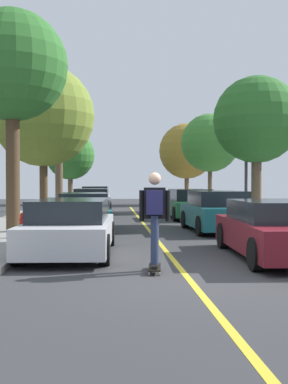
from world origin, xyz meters
name	(u,v)px	position (x,y,z in m)	size (l,w,h in m)	color
ground	(186,276)	(0.00, 0.00, 0.00)	(80.00, 80.00, 0.00)	#353538
center_line	(162,246)	(0.00, 4.00, 0.00)	(0.12, 39.20, 0.01)	gold
parked_car_left_nearest	(71,227)	(-2.27, 2.75, 0.64)	(2.07, 4.46, 1.28)	#B7B7BC
parked_car_left_near	(84,212)	(-2.27, 8.23, 0.65)	(2.03, 4.12, 1.31)	#196066
parked_car_left_far	(92,203)	(-2.27, 15.20, 0.68)	(1.96, 4.22, 1.37)	#38383D
parked_car_left_farthest	(96,198)	(-2.27, 21.31, 0.70)	(1.88, 4.44, 1.43)	#B7B7BC
parked_car_right_nearest	(274,230)	(2.27, 1.90, 0.62)	(2.02, 4.56, 1.27)	maroon
parked_car_right_near	(217,212)	(2.27, 7.49, 0.67)	(2.03, 4.05, 1.39)	#196066
parked_car_right_far	(189,204)	(2.27, 13.26, 0.67)	(2.02, 4.48, 1.37)	#1E5B33
street_tree_left_nearest	(12,67)	(-4.38, 6.65, 5.25)	(3.44, 3.44, 6.89)	#4C3823
street_tree_left_near	(43,116)	(-4.38, 13.43, 4.69)	(4.62, 4.62, 6.88)	#4C3823
street_tree_left_far	(59,119)	(-4.38, 19.90, 5.42)	(3.51, 3.51, 7.09)	brown
street_tree_left_farthest	(70,156)	(-4.38, 27.86, 3.71)	(3.67, 3.67, 5.43)	brown
street_tree_right_nearest	(257,120)	(4.38, 9.89, 4.11)	(3.40, 3.40, 5.70)	brown
street_tree_right_near	(210,143)	(4.38, 18.54, 3.94)	(3.36, 3.36, 5.49)	brown
street_tree_right_far	(187,151)	(4.38, 26.85, 4.03)	(4.16, 4.16, 5.98)	brown
fire_hydrant	(23,225)	(-3.77, 4.99, 0.49)	(0.20, 0.20, 0.70)	#B2140F
streetlamp	(246,151)	(4.02, 10.08, 2.91)	(0.36, 0.24, 4.76)	#38383D
skateboard	(155,267)	(-0.53, 0.44, 0.09)	(0.31, 0.86, 0.10)	black
skateboarder	(155,213)	(-0.53, 0.41, 1.11)	(0.59, 0.71, 1.75)	black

